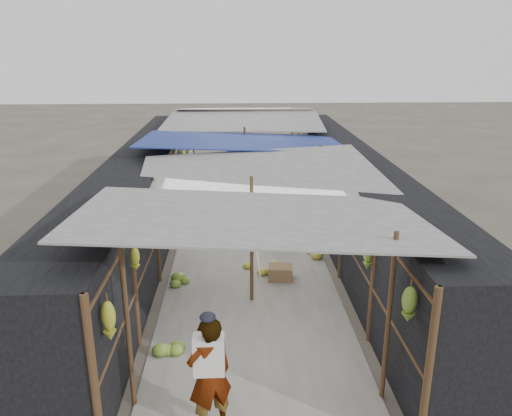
{
  "coord_description": "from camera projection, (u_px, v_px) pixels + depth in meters",
  "views": [
    {
      "loc": [
        -0.31,
        -6.03,
        4.91
      ],
      "look_at": [
        0.18,
        5.23,
        1.25
      ],
      "focal_mm": 35.0,
      "sensor_mm": 36.0,
      "label": 1
    }
  ],
  "objects": [
    {
      "name": "market_canopy",
      "position": [
        247.0,
        147.0,
        13.01
      ],
      "size": [
        5.62,
        15.2,
        2.77
      ],
      "color": "brown",
      "rests_on": "ground"
    },
    {
      "name": "crate_near",
      "position": [
        280.0,
        273.0,
        10.98
      ],
      "size": [
        0.57,
        0.47,
        0.32
      ],
      "primitive_type": "cube",
      "rotation": [
        0.0,
        0.0,
        -0.1
      ],
      "color": "#926F4A",
      "rests_on": "ground"
    },
    {
      "name": "shopper_blue",
      "position": [
        245.0,
        207.0,
        13.03
      ],
      "size": [
        1.09,
        1.01,
        1.8
      ],
      "primitive_type": "imported",
      "rotation": [
        0.0,
        0.0,
        0.49
      ],
      "color": "#213DA7",
      "rests_on": "ground"
    },
    {
      "name": "stall_right",
      "position": [
        349.0,
        196.0,
        13.19
      ],
      "size": [
        1.4,
        15.0,
        2.3
      ],
      "primitive_type": "cube",
      "color": "black",
      "rests_on": "ground"
    },
    {
      "name": "hanging_bananas",
      "position": [
        247.0,
        181.0,
        12.49
      ],
      "size": [
        3.95,
        14.34,
        0.77
      ],
      "color": "#A8A92B",
      "rests_on": "ground"
    },
    {
      "name": "crate_mid",
      "position": [
        281.0,
        226.0,
        13.85
      ],
      "size": [
        0.58,
        0.48,
        0.33
      ],
      "primitive_type": "cube",
      "rotation": [
        0.0,
        0.0,
        0.06
      ],
      "color": "#926F4A",
      "rests_on": "ground"
    },
    {
      "name": "ground",
      "position": [
        259.0,
        400.0,
        7.25
      ],
      "size": [
        80.0,
        80.0,
        0.0
      ],
      "primitive_type": "plane",
      "color": "#6B6356",
      "rests_on": "ground"
    },
    {
      "name": "stall_left",
      "position": [
        143.0,
        198.0,
        12.96
      ],
      "size": [
        1.4,
        15.0,
        2.3
      ],
      "primitive_type": "cube",
      "color": "black",
      "rests_on": "ground"
    },
    {
      "name": "crate_back",
      "position": [
        220.0,
        201.0,
        16.11
      ],
      "size": [
        0.57,
        0.51,
        0.31
      ],
      "primitive_type": "cube",
      "rotation": [
        0.0,
        0.0,
        -0.27
      ],
      "color": "#926F4A",
      "rests_on": "ground"
    },
    {
      "name": "black_basin",
      "position": [
        274.0,
        206.0,
        15.84
      ],
      "size": [
        0.62,
        0.62,
        0.19
      ],
      "primitive_type": "cylinder",
      "color": "black",
      "rests_on": "ground"
    },
    {
      "name": "vendor_elderly",
      "position": [
        210.0,
        375.0,
        6.49
      ],
      "size": [
        0.72,
        0.62,
        1.67
      ],
      "primitive_type": "imported",
      "rotation": [
        0.0,
        0.0,
        3.59
      ],
      "color": "silver",
      "rests_on": "ground"
    },
    {
      "name": "aisle_slab",
      "position": [
        247.0,
        237.0,
        13.43
      ],
      "size": [
        3.6,
        16.0,
        0.02
      ],
      "primitive_type": "cube",
      "color": "#9E998E",
      "rests_on": "ground"
    },
    {
      "name": "vendor_seated",
      "position": [
        277.0,
        233.0,
        12.43
      ],
      "size": [
        0.4,
        0.64,
        0.94
      ],
      "primitive_type": "imported",
      "rotation": [
        0.0,
        0.0,
        -1.49
      ],
      "color": "#44403B",
      "rests_on": "ground"
    },
    {
      "name": "floor_bananas",
      "position": [
        260.0,
        247.0,
        12.43
      ],
      "size": [
        3.72,
        9.17,
        0.36
      ],
      "color": "olive",
      "rests_on": "ground"
    }
  ]
}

